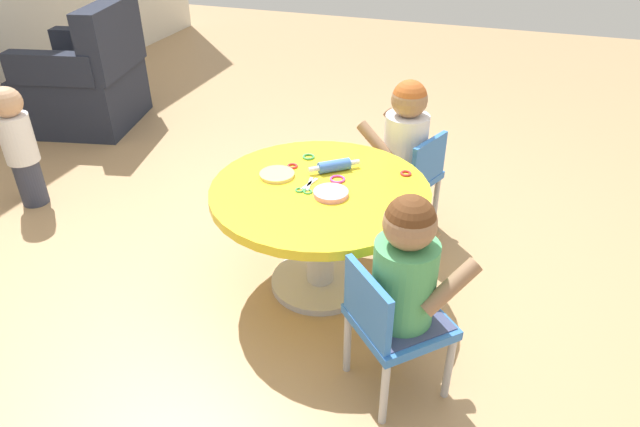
{
  "coord_description": "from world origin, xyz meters",
  "views": [
    {
      "loc": [
        -1.91,
        -0.65,
        1.64
      ],
      "look_at": [
        0.0,
        0.0,
        0.38
      ],
      "focal_mm": 31.84,
      "sensor_mm": 36.0,
      "label": 1
    }
  ],
  "objects_px": {
    "seated_child_left": "(407,266)",
    "seated_child_right": "(406,132)",
    "toddler_standing": "(19,144)",
    "craft_table": "(320,212)",
    "child_chair_right": "(409,177)",
    "craft_scissors": "(306,188)",
    "child_chair_left": "(392,323)",
    "armchair_dark": "(87,82)",
    "rolling_pin": "(334,166)"
  },
  "relations": [
    {
      "from": "seated_child_left",
      "to": "seated_child_right",
      "type": "bearing_deg",
      "value": 11.66
    },
    {
      "from": "seated_child_left",
      "to": "toddler_standing",
      "type": "relative_size",
      "value": 0.76
    },
    {
      "from": "craft_table",
      "to": "seated_child_left",
      "type": "relative_size",
      "value": 1.78
    },
    {
      "from": "child_chair_right",
      "to": "craft_scissors",
      "type": "distance_m",
      "value": 0.71
    },
    {
      "from": "seated_child_left",
      "to": "child_chair_right",
      "type": "bearing_deg",
      "value": 9.83
    },
    {
      "from": "craft_table",
      "to": "child_chair_left",
      "type": "xyz_separation_m",
      "value": [
        -0.48,
        -0.42,
        -0.08
      ]
    },
    {
      "from": "craft_table",
      "to": "armchair_dark",
      "type": "relative_size",
      "value": 1.06
    },
    {
      "from": "craft_table",
      "to": "seated_child_right",
      "type": "distance_m",
      "value": 0.65
    },
    {
      "from": "seated_child_left",
      "to": "craft_scissors",
      "type": "height_order",
      "value": "seated_child_left"
    },
    {
      "from": "armchair_dark",
      "to": "toddler_standing",
      "type": "xyz_separation_m",
      "value": [
        -1.06,
        -0.4,
        0.05
      ]
    },
    {
      "from": "craft_table",
      "to": "rolling_pin",
      "type": "distance_m",
      "value": 0.21
    },
    {
      "from": "craft_table",
      "to": "armchair_dark",
      "type": "height_order",
      "value": "armchair_dark"
    },
    {
      "from": "child_chair_left",
      "to": "rolling_pin",
      "type": "xyz_separation_m",
      "value": [
        0.63,
        0.41,
        0.22
      ]
    },
    {
      "from": "seated_child_left",
      "to": "child_chair_right",
      "type": "distance_m",
      "value": 1.06
    },
    {
      "from": "toddler_standing",
      "to": "seated_child_right",
      "type": "bearing_deg",
      "value": -78.09
    },
    {
      "from": "child_chair_right",
      "to": "toddler_standing",
      "type": "distance_m",
      "value": 2.05
    },
    {
      "from": "rolling_pin",
      "to": "seated_child_left",
      "type": "bearing_deg",
      "value": -144.24
    },
    {
      "from": "child_chair_left",
      "to": "craft_scissors",
      "type": "xyz_separation_m",
      "value": [
        0.45,
        0.47,
        0.2
      ]
    },
    {
      "from": "craft_table",
      "to": "rolling_pin",
      "type": "xyz_separation_m",
      "value": [
        0.16,
        -0.01,
        0.14
      ]
    },
    {
      "from": "armchair_dark",
      "to": "craft_scissors",
      "type": "distance_m",
      "value": 2.45
    },
    {
      "from": "seated_child_left",
      "to": "seated_child_right",
      "type": "distance_m",
      "value": 1.06
    },
    {
      "from": "craft_scissors",
      "to": "seated_child_right",
      "type": "bearing_deg",
      "value": -24.68
    },
    {
      "from": "seated_child_left",
      "to": "child_chair_right",
      "type": "xyz_separation_m",
      "value": [
        1.02,
        0.18,
        -0.23
      ]
    },
    {
      "from": "toddler_standing",
      "to": "craft_scissors",
      "type": "relative_size",
      "value": 4.94
    },
    {
      "from": "craft_table",
      "to": "child_chair_right",
      "type": "bearing_deg",
      "value": -25.15
    },
    {
      "from": "child_chair_right",
      "to": "rolling_pin",
      "type": "height_order",
      "value": "rolling_pin"
    },
    {
      "from": "craft_table",
      "to": "seated_child_left",
      "type": "xyz_separation_m",
      "value": [
        -0.45,
        -0.45,
        0.15
      ]
    },
    {
      "from": "seated_child_left",
      "to": "craft_scissors",
      "type": "xyz_separation_m",
      "value": [
        0.42,
        0.5,
        -0.03
      ]
    },
    {
      "from": "toddler_standing",
      "to": "rolling_pin",
      "type": "bearing_deg",
      "value": -90.5
    },
    {
      "from": "rolling_pin",
      "to": "craft_scissors",
      "type": "height_order",
      "value": "rolling_pin"
    },
    {
      "from": "child_chair_right",
      "to": "armchair_dark",
      "type": "bearing_deg",
      "value": 74.8
    },
    {
      "from": "child_chair_right",
      "to": "craft_scissors",
      "type": "bearing_deg",
      "value": 151.96
    },
    {
      "from": "seated_child_left",
      "to": "armchair_dark",
      "type": "distance_m",
      "value": 3.1
    },
    {
      "from": "toddler_standing",
      "to": "rolling_pin",
      "type": "relative_size",
      "value": 3.47
    },
    {
      "from": "craft_table",
      "to": "craft_scissors",
      "type": "distance_m",
      "value": 0.13
    },
    {
      "from": "child_chair_left",
      "to": "armchair_dark",
      "type": "height_order",
      "value": "armchair_dark"
    },
    {
      "from": "seated_child_right",
      "to": "toddler_standing",
      "type": "xyz_separation_m",
      "value": [
        -0.42,
        1.98,
        -0.17
      ]
    },
    {
      "from": "seated_child_left",
      "to": "craft_scissors",
      "type": "distance_m",
      "value": 0.65
    },
    {
      "from": "craft_table",
      "to": "craft_scissors",
      "type": "bearing_deg",
      "value": 117.54
    },
    {
      "from": "seated_child_right",
      "to": "armchair_dark",
      "type": "xyz_separation_m",
      "value": [
        0.64,
        2.38,
        -0.22
      ]
    },
    {
      "from": "child_chair_right",
      "to": "toddler_standing",
      "type": "xyz_separation_m",
      "value": [
        -0.4,
        2.01,
        0.05
      ]
    },
    {
      "from": "child_chair_left",
      "to": "toddler_standing",
      "type": "distance_m",
      "value": 2.26
    },
    {
      "from": "seated_child_right",
      "to": "seated_child_left",
      "type": "bearing_deg",
      "value": -168.34
    },
    {
      "from": "child_chair_left",
      "to": "seated_child_right",
      "type": "distance_m",
      "value": 1.1
    },
    {
      "from": "child_chair_left",
      "to": "toddler_standing",
      "type": "xyz_separation_m",
      "value": [
        0.65,
        2.16,
        0.05
      ]
    },
    {
      "from": "toddler_standing",
      "to": "child_chair_right",
      "type": "bearing_deg",
      "value": -78.71
    },
    {
      "from": "armchair_dark",
      "to": "rolling_pin",
      "type": "height_order",
      "value": "armchair_dark"
    },
    {
      "from": "seated_child_right",
      "to": "toddler_standing",
      "type": "distance_m",
      "value": 2.03
    },
    {
      "from": "seated_child_right",
      "to": "armchair_dark",
      "type": "height_order",
      "value": "armchair_dark"
    },
    {
      "from": "craft_table",
      "to": "child_chair_right",
      "type": "height_order",
      "value": "child_chair_right"
    }
  ]
}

